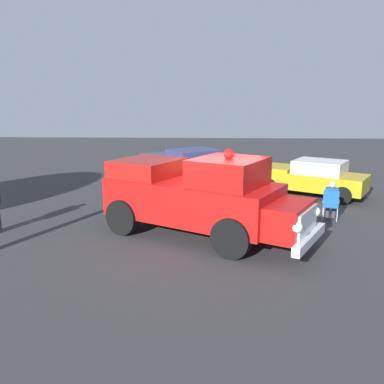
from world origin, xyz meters
name	(u,v)px	position (x,y,z in m)	size (l,w,h in m)	color
ground_plane	(217,239)	(0.00, 0.00, 0.00)	(60.00, 60.00, 0.00)	#333335
vintage_fire_truck	(199,196)	(0.52, -0.24, 1.20)	(6.26, 4.80, 2.59)	black
classic_hot_rod	(311,177)	(-3.91, -5.55, 0.75)	(4.70, 3.80, 1.46)	black
parked_pickup	(183,169)	(1.33, -5.87, 0.99)	(4.11, 5.01, 1.90)	black
lawn_chair_near_truck	(331,203)	(-3.70, -1.96, 0.59)	(0.63, 0.63, 1.02)	#B7BABF
lawn_chair_by_car	(269,200)	(-1.75, -2.29, 0.59)	(0.69, 0.69, 1.02)	#B7BABF
lawn_chair_spare	(235,194)	(-0.66, -3.01, 0.59)	(0.64, 0.64, 1.02)	#B7BABF
spectator_seated	(331,199)	(-3.75, -2.09, 0.70)	(0.53, 0.63, 1.29)	#383842
traffic_cone	(244,193)	(-1.13, -4.53, 0.31)	(0.40, 0.40, 0.64)	orange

